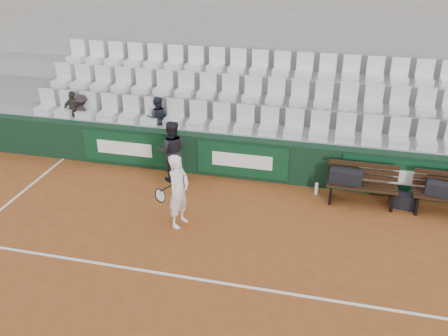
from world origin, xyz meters
TOP-DOWN VIEW (x-y plane):
  - ground at (0.00, 0.00)m, footprint 80.00×80.00m
  - court_baseline at (0.00, 0.00)m, footprint 18.00×0.06m
  - back_barrier at (0.07, 3.99)m, footprint 18.00×0.34m
  - grandstand_tier_front at (0.00, 4.62)m, footprint 18.00×0.95m
  - grandstand_tier_mid at (0.00, 5.58)m, footprint 18.00×0.95m
  - grandstand_tier_back at (0.00, 6.53)m, footprint 18.00×0.95m
  - grandstand_rear_wall at (0.00, 7.15)m, footprint 18.00×0.30m
  - seat_row_front at (0.00, 4.45)m, footprint 11.90×0.44m
  - seat_row_mid at (0.00, 5.40)m, footprint 11.90×0.44m
  - seat_row_back at (0.00, 6.35)m, footprint 11.90×0.44m
  - bench_left at (2.57, 3.37)m, footprint 1.50×0.56m
  - bench_right at (4.37, 3.35)m, footprint 1.50×0.56m
  - sports_bag_left at (2.21, 3.41)m, footprint 0.72×0.35m
  - sports_bag_right at (4.15, 3.31)m, footprint 0.63×0.39m
  - sports_bag_ground at (3.48, 3.42)m, footprint 0.54×0.38m
  - water_bottle_near at (1.59, 3.55)m, footprint 0.08×0.08m
  - water_bottle_far at (3.22, 3.29)m, footprint 0.07×0.07m
  - tennis_player at (-1.04, 1.61)m, footprint 0.75×0.65m
  - ball_kid at (-1.82, 3.45)m, footprint 0.86×0.75m
  - spectator_a at (-4.64, 4.50)m, footprint 0.74×0.53m
  - spectator_b at (-4.87, 4.50)m, footprint 0.65×0.28m
  - spectator_c at (-2.54, 4.50)m, footprint 0.64×0.55m

SIDE VIEW (x-z plane):
  - ground at x=0.00m, z-range 0.00..0.00m
  - court_baseline at x=0.00m, z-range 0.00..0.01m
  - water_bottle_far at x=3.22m, z-range 0.00..0.25m
  - water_bottle_near at x=1.59m, z-range 0.00..0.28m
  - sports_bag_ground at x=3.48m, z-range 0.00..0.30m
  - bench_left at x=2.57m, z-range 0.00..0.45m
  - bench_right at x=4.37m, z-range 0.00..0.45m
  - grandstand_tier_front at x=0.00m, z-range 0.00..1.00m
  - back_barrier at x=0.07m, z-range 0.00..1.00m
  - sports_bag_right at x=4.15m, z-range 0.45..0.72m
  - sports_bag_left at x=2.21m, z-range 0.45..0.75m
  - grandstand_tier_mid at x=0.00m, z-range 0.00..1.45m
  - ball_kid at x=-1.82m, z-range 0.00..1.50m
  - tennis_player at x=-1.04m, z-range 0.00..1.56m
  - grandstand_tier_back at x=0.00m, z-range 0.00..1.90m
  - seat_row_front at x=0.00m, z-range 1.00..1.63m
  - spectator_a at x=-4.64m, z-range 1.00..2.03m
  - spectator_b at x=-4.87m, z-range 1.00..2.10m
  - spectator_c at x=-2.54m, z-range 1.00..2.15m
  - seat_row_mid at x=0.00m, z-range 1.45..2.08m
  - grandstand_rear_wall at x=0.00m, z-range 0.00..4.40m
  - seat_row_back at x=0.00m, z-range 1.90..2.53m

